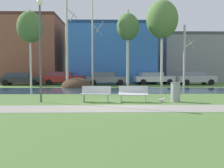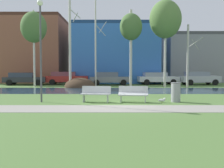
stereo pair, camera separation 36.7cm
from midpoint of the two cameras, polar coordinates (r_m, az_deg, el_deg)
ground_plane at (r=24.06m, az=0.71°, el=-1.07°), size 120.00×120.00×0.00m
paved_path_strip at (r=12.36m, az=1.42°, el=-5.20°), size 60.00×2.22×0.01m
river_band at (r=22.52m, az=0.76°, el=-1.36°), size 80.00×6.26×0.01m
soil_mound at (r=27.03m, az=-6.43°, el=-0.61°), size 3.04×3.50×1.83m
bench_left at (r=14.70m, az=-2.74°, el=-2.02°), size 1.65×0.73×0.87m
bench_right at (r=14.74m, az=5.17°, el=-2.01°), size 1.65×0.73×0.87m
trash_bin at (r=15.17m, az=13.93°, el=-1.64°), size 0.53×0.53×1.07m
seagull at (r=14.82m, az=11.16°, el=-3.35°), size 0.44×0.16×0.26m
streetlamp at (r=15.23m, az=-14.19°, el=10.09°), size 0.32×0.32×5.50m
birch_far_left at (r=28.29m, az=-15.83°, el=11.40°), size 2.55×2.55×7.58m
birch_left at (r=26.93m, az=-8.46°, el=9.41°), size 1.20×1.87×9.27m
birch_center_left at (r=27.77m, az=-3.08°, el=9.08°), size 1.22×2.16×9.15m
birch_center at (r=27.28m, az=4.38°, el=11.77°), size 2.21×2.21×7.61m
birch_center_right at (r=27.86m, az=11.54°, el=13.18°), size 3.13×3.13×8.56m
birch_right at (r=27.71m, az=16.11°, el=5.86°), size 1.53×2.50×6.10m
parked_van_nearest_dark at (r=31.55m, az=-17.64°, el=1.15°), size 4.70×2.37×1.37m
parked_sedan_second_red at (r=31.23m, az=-9.29°, el=1.32°), size 4.86×2.34×1.46m
parked_hatch_third_grey at (r=29.77m, az=-0.38°, el=1.23°), size 4.51×2.23×1.43m
parked_wagon_fourth_white at (r=31.39m, az=9.81°, el=1.27°), size 4.67×2.37×1.39m
parked_suv_fifth_silver at (r=31.72m, az=18.12°, el=1.24°), size 4.35×2.31×1.47m
building_brick_low at (r=39.29m, az=-17.68°, el=6.77°), size 11.07×9.15×8.64m
building_blue_store at (r=36.85m, az=1.01°, el=6.30°), size 10.66×9.84×7.52m
building_grey_warehouse at (r=40.60m, az=20.76°, el=5.10°), size 13.52×7.53×6.52m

